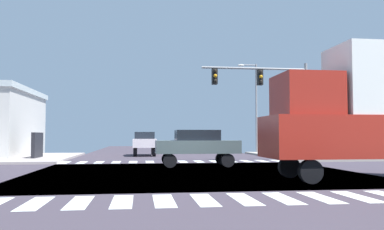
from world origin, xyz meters
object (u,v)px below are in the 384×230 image
(traffic_signal_mast, at_px, (265,88))
(box_truck_leading_1, at_px, (368,109))
(street_lamp, at_px, (254,100))
(sedan_queued_3, at_px, (144,142))
(sedan_crossing_2, at_px, (197,145))

(traffic_signal_mast, distance_m, box_truck_leading_1, 10.81)
(traffic_signal_mast, relative_size, box_truck_leading_1, 0.95)
(street_lamp, relative_size, sedan_queued_3, 1.87)
(sedan_queued_3, relative_size, box_truck_leading_1, 0.60)
(sedan_queued_3, bearing_deg, box_truck_leading_1, 113.03)
(traffic_signal_mast, xyz_separation_m, sedan_crossing_2, (-4.86, -3.60, -3.48))
(sedan_crossing_2, xyz_separation_m, box_truck_leading_1, (5.33, -7.00, 1.45))
(street_lamp, bearing_deg, sedan_queued_3, -165.78)
(street_lamp, distance_m, sedan_queued_3, 10.71)
(box_truck_leading_1, bearing_deg, sedan_queued_3, 23.03)
(sedan_crossing_2, relative_size, box_truck_leading_1, 0.60)
(traffic_signal_mast, bearing_deg, street_lamp, 77.77)
(traffic_signal_mast, xyz_separation_m, box_truck_leading_1, (0.46, -10.60, -2.04))
(street_lamp, xyz_separation_m, sedan_queued_3, (-9.74, -2.47, -3.70))
(street_lamp, relative_size, sedan_crossing_2, 1.87)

